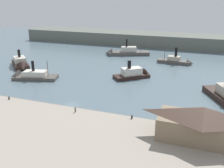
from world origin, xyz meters
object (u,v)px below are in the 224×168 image
at_px(mooring_post_center_west, 9,98).
at_px(ferry_mid_harbor, 29,76).
at_px(ferry_outer_harbor, 177,61).
at_px(ferry_near_quay, 21,64).
at_px(ferry_approaching_east, 135,74).
at_px(mooring_post_east, 132,117).
at_px(ferry_shed_central_terminal, 203,124).
at_px(ferry_approaching_west, 123,53).
at_px(pedestrian_near_west_shed, 75,110).

distance_m(mooring_post_center_west, ferry_mid_harbor, 25.22).
bearing_deg(ferry_outer_harbor, ferry_near_quay, -154.51).
height_order(ferry_mid_harbor, ferry_approaching_east, ferry_mid_harbor).
bearing_deg(ferry_mid_harbor, mooring_post_east, -24.17).
bearing_deg(ferry_mid_harbor, ferry_outer_harbor, 40.66).
bearing_deg(mooring_post_center_west, ferry_shed_central_terminal, -4.10).
xyz_separation_m(ferry_approaching_west, ferry_near_quay, (-37.00, -42.53, 0.24)).
distance_m(ferry_shed_central_terminal, mooring_post_east, 18.75).
height_order(ferry_shed_central_terminal, ferry_outer_harbor, ferry_shed_central_terminal).
relative_size(ferry_shed_central_terminal, ferry_outer_harbor, 1.14).
distance_m(mooring_post_east, ferry_near_quay, 74.39).
bearing_deg(ferry_near_quay, ferry_shed_central_terminal, -26.19).
bearing_deg(ferry_near_quay, ferry_mid_harbor, -42.07).
bearing_deg(ferry_outer_harbor, ferry_shed_central_terminal, -79.07).
bearing_deg(mooring_post_east, ferry_approaching_east, 104.22).
height_order(ferry_shed_central_terminal, ferry_near_quay, ferry_shed_central_terminal).
height_order(ferry_shed_central_terminal, pedestrian_near_west_shed, ferry_shed_central_terminal).
bearing_deg(pedestrian_near_west_shed, mooring_post_east, 5.66).
height_order(pedestrian_near_west_shed, ferry_approaching_west, ferry_approaching_west).
xyz_separation_m(ferry_shed_central_terminal, ferry_near_quay, (-82.88, 40.77, -3.58)).
xyz_separation_m(mooring_post_center_west, ferry_mid_harbor, (-9.97, 23.16, -0.50)).
relative_size(ferry_approaching_west, ferry_mid_harbor, 1.28).
distance_m(ferry_shed_central_terminal, ferry_outer_harbor, 74.98).
height_order(ferry_approaching_west, ferry_approaching_east, ferry_approaching_west).
bearing_deg(ferry_approaching_west, ferry_shed_central_terminal, -61.15).
distance_m(ferry_shed_central_terminal, ferry_approaching_east, 52.39).
bearing_deg(ferry_approaching_west, mooring_post_east, -70.30).
bearing_deg(ferry_approaching_west, ferry_outer_harbor, -17.16).
bearing_deg(ferry_near_quay, ferry_approaching_east, 3.62).
bearing_deg(ferry_approaching_east, ferry_near_quay, -176.38).
relative_size(ferry_mid_harbor, ferry_approaching_east, 1.29).
distance_m(pedestrian_near_west_shed, ferry_approaching_east, 41.54).
relative_size(pedestrian_near_west_shed, mooring_post_east, 1.74).
bearing_deg(mooring_post_east, pedestrian_near_west_shed, -174.34).
height_order(ferry_shed_central_terminal, ferry_approaching_east, ferry_shed_central_terminal).
bearing_deg(mooring_post_east, ferry_mid_harbor, 155.83).
xyz_separation_m(pedestrian_near_west_shed, ferry_near_quay, (-48.96, 37.59, -0.28)).
relative_size(mooring_post_east, ferry_approaching_west, 0.04).
relative_size(ferry_shed_central_terminal, ferry_near_quay, 1.15).
bearing_deg(ferry_mid_harbor, pedestrian_near_west_shed, -35.32).
distance_m(ferry_outer_harbor, ferry_approaching_east, 32.26).
relative_size(mooring_post_east, ferry_near_quay, 0.05).
xyz_separation_m(pedestrian_near_west_shed, ferry_outer_harbor, (19.73, 70.33, -0.56)).
xyz_separation_m(mooring_post_center_west, ferry_outer_harbor, (43.82, 69.36, -0.30)).
relative_size(ferry_mid_harbor, ferry_near_quay, 1.16).
relative_size(ferry_shed_central_terminal, ferry_mid_harbor, 0.99).
height_order(pedestrian_near_west_shed, ferry_mid_harbor, ferry_mid_harbor).
relative_size(mooring_post_east, ferry_mid_harbor, 0.04).
relative_size(pedestrian_near_west_shed, ferry_approaching_east, 0.10).
bearing_deg(ferry_approaching_east, ferry_mid_harbor, -157.16).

